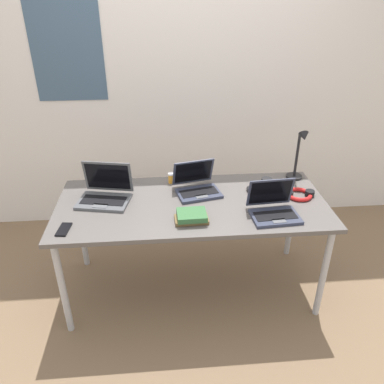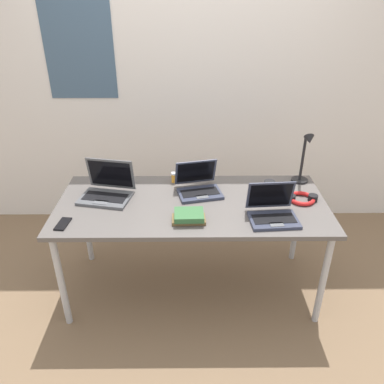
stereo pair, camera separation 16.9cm
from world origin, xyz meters
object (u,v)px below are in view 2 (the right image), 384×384
(laptop_front_left, at_px, (107,190))
(headphones, at_px, (302,198))
(book_stack, at_px, (189,217))
(desk_lamp, at_px, (304,158))
(laptop_center, at_px, (199,187))
(computer_mouse, at_px, (253,192))
(laptop_back_left, at_px, (273,212))
(cell_phone, at_px, (63,224))
(pill_bottle, at_px, (174,177))
(coffee_mug, at_px, (270,187))

(laptop_front_left, bearing_deg, headphones, -2.60)
(book_stack, bearing_deg, desk_lamp, 31.25)
(headphones, bearing_deg, laptop_center, 170.22)
(computer_mouse, bearing_deg, book_stack, -151.44)
(desk_lamp, xyz_separation_m, headphones, (-0.06, -0.25, -0.18))
(desk_lamp, relative_size, headphones, 1.87)
(desk_lamp, relative_size, laptop_front_left, 1.05)
(laptop_center, relative_size, laptop_back_left, 1.10)
(laptop_front_left, xyz_separation_m, cell_phone, (-0.21, -0.34, -0.04))
(cell_phone, xyz_separation_m, pill_bottle, (0.66, 0.56, 0.04))
(laptop_center, distance_m, pill_bottle, 0.24)
(pill_bottle, bearing_deg, desk_lamp, -1.38)
(laptop_center, bearing_deg, headphones, -9.78)
(laptop_back_left, xyz_separation_m, book_stack, (-0.52, -0.02, -0.02))
(desk_lamp, bearing_deg, headphones, -103.14)
(laptop_back_left, xyz_separation_m, headphones, (0.24, 0.22, -0.03))
(laptop_center, xyz_separation_m, book_stack, (-0.07, -0.36, -0.01))
(laptop_back_left, height_order, coffee_mug, laptop_back_left)
(laptop_back_left, relative_size, book_stack, 1.49)
(laptop_back_left, xyz_separation_m, cell_phone, (-1.29, -0.06, -0.04))
(computer_mouse, xyz_separation_m, headphones, (0.32, -0.09, -0.00))
(desk_lamp, height_order, laptop_front_left, desk_lamp)
(desk_lamp, distance_m, headphones, 0.32)
(headphones, bearing_deg, pill_bottle, 162.43)
(desk_lamp, height_order, cell_phone, desk_lamp)
(desk_lamp, height_order, laptop_back_left, desk_lamp)
(laptop_center, height_order, laptop_front_left, laptop_front_left)
(headphones, distance_m, pill_bottle, 0.91)
(laptop_front_left, xyz_separation_m, pill_bottle, (0.45, 0.22, -0.01))
(headphones, bearing_deg, laptop_front_left, 177.40)
(laptop_back_left, xyz_separation_m, coffee_mug, (0.04, 0.34, -0.00))
(laptop_back_left, distance_m, headphones, 0.33)
(laptop_center, relative_size, laptop_front_left, 0.91)
(book_stack, relative_size, coffee_mug, 1.86)
(laptop_center, xyz_separation_m, cell_phone, (-0.83, -0.40, -0.04))
(coffee_mug, bearing_deg, headphones, -29.97)
(book_stack, bearing_deg, laptop_back_left, 2.56)
(laptop_front_left, bearing_deg, computer_mouse, 1.88)
(laptop_back_left, relative_size, coffee_mug, 2.77)
(cell_phone, distance_m, book_stack, 0.77)
(desk_lamp, relative_size, laptop_center, 1.16)
(headphones, distance_m, book_stack, 0.80)
(desk_lamp, xyz_separation_m, book_stack, (-0.82, -0.50, -0.17))
(book_stack, bearing_deg, pill_bottle, 101.91)
(headphones, relative_size, pill_bottle, 2.71)
(pill_bottle, distance_m, coffee_mug, 0.69)
(book_stack, bearing_deg, laptop_center, 79.39)
(desk_lamp, distance_m, cell_phone, 1.69)
(computer_mouse, distance_m, cell_phone, 1.27)
(pill_bottle, bearing_deg, coffee_mug, -13.48)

